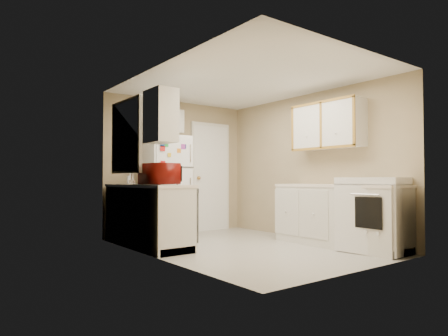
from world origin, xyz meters
TOP-DOWN VIEW (x-y plane):
  - floor at (0.00, 0.00)m, footprint 3.80×3.80m
  - ceiling at (0.00, 0.00)m, footprint 3.80×3.80m
  - wall_left at (-1.40, 0.00)m, footprint 3.80×3.80m
  - wall_right at (1.40, 0.00)m, footprint 3.80×3.80m
  - wall_back at (0.00, 1.90)m, footprint 2.80×2.80m
  - wall_front at (0.00, -1.90)m, footprint 2.80×2.80m
  - left_counter at (-1.10, 0.90)m, footprint 0.60×1.80m
  - dishwasher at (-0.81, 0.30)m, footprint 0.03×0.58m
  - sink at (-1.10, 1.05)m, footprint 0.54×0.74m
  - microwave at (-1.15, 0.43)m, footprint 0.55×0.35m
  - soap_bottle at (-1.15, 1.41)m, footprint 0.10×0.10m
  - window_blinds at (-1.36, 1.05)m, footprint 0.10×0.98m
  - upper_cabinet_left at (-1.25, 0.22)m, footprint 0.30×0.45m
  - refrigerator at (-0.44, 1.59)m, footprint 0.73×0.71m
  - cabinet_over_fridge at (-0.40, 1.75)m, footprint 0.70×0.30m
  - interior_door at (0.70, 1.86)m, footprint 0.86×0.06m
  - right_counter at (1.10, -0.80)m, footprint 0.60×2.00m
  - stove at (1.14, -1.36)m, footprint 0.78×0.91m
  - upper_cabinet_right at (1.25, -0.50)m, footprint 0.30×1.20m

SIDE VIEW (x-z plane):
  - floor at x=0.00m, z-range 0.00..0.00m
  - left_counter at x=-1.10m, z-range 0.00..0.90m
  - right_counter at x=1.10m, z-range 0.00..0.90m
  - dishwasher at x=-0.81m, z-range 0.13..0.85m
  - stove at x=1.14m, z-range 0.00..1.01m
  - refrigerator at x=-0.44m, z-range 0.00..1.71m
  - sink at x=-1.10m, z-range 0.78..0.94m
  - soap_bottle at x=-1.15m, z-range 0.91..1.09m
  - interior_door at x=0.70m, z-range -0.02..2.06m
  - microwave at x=-1.15m, z-range 0.88..1.22m
  - wall_left at x=-1.40m, z-range 1.20..1.20m
  - wall_right at x=1.40m, z-range 1.20..1.20m
  - wall_back at x=0.00m, z-range 1.20..1.20m
  - wall_front at x=0.00m, z-range 1.20..1.20m
  - window_blinds at x=-1.36m, z-range 1.06..2.14m
  - upper_cabinet_left at x=-1.25m, z-range 1.45..2.15m
  - upper_cabinet_right at x=1.25m, z-range 1.45..2.15m
  - cabinet_over_fridge at x=-0.40m, z-range 1.80..2.20m
  - ceiling at x=0.00m, z-range 2.40..2.40m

